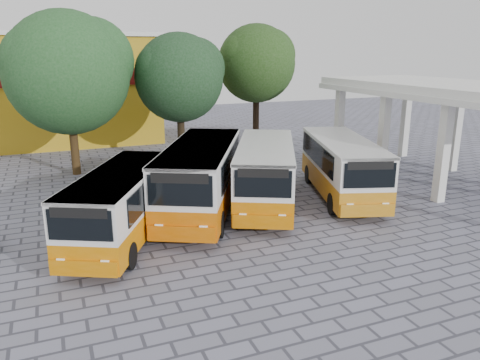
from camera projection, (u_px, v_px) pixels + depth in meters
name	position (u px, v px, depth m)	size (l,w,h in m)	color
ground	(317.00, 239.00, 18.12)	(90.00, 90.00, 0.00)	slate
terminal_shelter	(456.00, 93.00, 24.18)	(6.80, 15.80, 5.40)	silver
shophouse_block	(21.00, 89.00, 36.20)	(20.40, 10.40, 8.30)	#AB8111
bus_far_left	(122.00, 201.00, 17.63)	(5.39, 8.04, 2.69)	#BE6800
bus_centre_left	(201.00, 174.00, 20.54)	(6.25, 9.27, 3.11)	#BA5300
bus_centre_right	(266.00, 170.00, 21.61)	(5.81, 8.71, 2.92)	#B76100
bus_far_right	(342.00, 164.00, 22.87)	(4.82, 8.50, 2.88)	#B77210
tree_left	(69.00, 69.00, 25.98)	(7.19, 6.85, 9.24)	#402C15
tree_middle	(180.00, 75.00, 28.72)	(5.72, 5.45, 8.13)	black
tree_right	(257.00, 61.00, 32.60)	(5.67, 5.40, 8.84)	black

